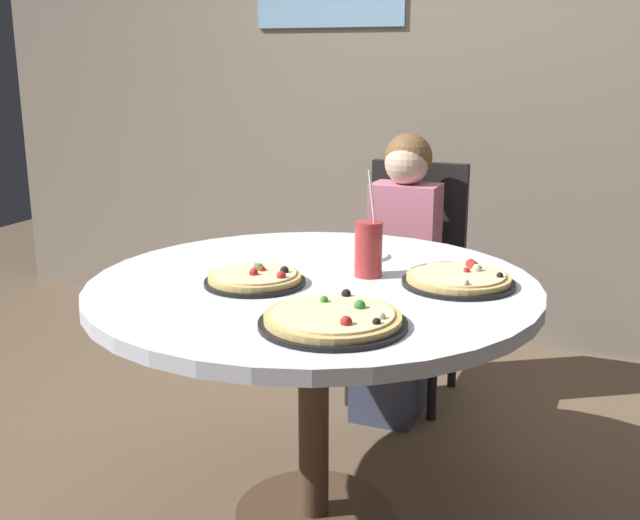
% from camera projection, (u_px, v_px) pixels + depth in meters
% --- Properties ---
extents(ground_plane, '(8.00, 8.00, 0.00)m').
position_uv_depth(ground_plane, '(314.00, 516.00, 2.36)').
color(ground_plane, brown).
extents(wall_with_window, '(5.20, 0.14, 2.90)m').
position_uv_depth(wall_with_window, '(460.00, 37.00, 3.58)').
color(wall_with_window, gray).
rests_on(wall_with_window, ground_plane).
extents(dining_table, '(1.27, 1.27, 0.75)m').
position_uv_depth(dining_table, '(313.00, 312.00, 2.19)').
color(dining_table, silver).
rests_on(dining_table, ground_plane).
extents(chair_wooden, '(0.40, 0.40, 0.95)m').
position_uv_depth(chair_wooden, '(411.00, 267.00, 3.15)').
color(chair_wooden, black).
rests_on(chair_wooden, ground_plane).
extents(diner_child, '(0.26, 0.41, 1.08)m').
position_uv_depth(diner_child, '(398.00, 290.00, 3.00)').
color(diner_child, '#3F4766').
rests_on(diner_child, ground_plane).
extents(pizza_veggie, '(0.31, 0.31, 0.05)m').
position_uv_depth(pizza_veggie, '(459.00, 279.00, 2.13)').
color(pizza_veggie, black).
rests_on(pizza_veggie, dining_table).
extents(pizza_cheese, '(0.28, 0.28, 0.05)m').
position_uv_depth(pizza_cheese, '(255.00, 278.00, 2.14)').
color(pizza_cheese, black).
rests_on(pizza_cheese, dining_table).
extents(pizza_pepperoni, '(0.35, 0.35, 0.05)m').
position_uv_depth(pizza_pepperoni, '(333.00, 319.00, 1.81)').
color(pizza_pepperoni, black).
rests_on(pizza_pepperoni, dining_table).
extents(soda_cup, '(0.08, 0.08, 0.31)m').
position_uv_depth(soda_cup, '(368.00, 249.00, 2.20)').
color(soda_cup, '#B73333').
rests_on(soda_cup, dining_table).
extents(plate_small, '(0.18, 0.18, 0.01)m').
position_uv_depth(plate_small, '(360.00, 255.00, 2.44)').
color(plate_small, white).
rests_on(plate_small, dining_table).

